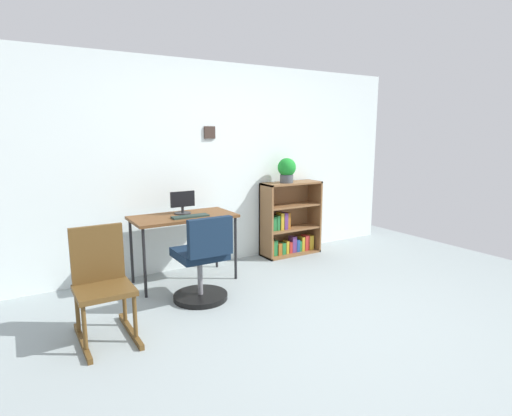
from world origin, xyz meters
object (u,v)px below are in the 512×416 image
object	(u,v)px
rocking_chair	(102,282)
bookshelf_low	(288,223)
office_chair	(202,265)
desk	(183,221)
potted_plant_on_shelf	(287,169)
monitor	(183,203)
keyboard	(190,216)

from	to	relation	value
rocking_chair	bookshelf_low	bearing A→B (deg)	22.83
office_chair	rocking_chair	world-z (taller)	rocking_chair
rocking_chair	desk	bearing A→B (deg)	39.43
desk	potted_plant_on_shelf	world-z (taller)	potted_plant_on_shelf
office_chair	potted_plant_on_shelf	world-z (taller)	potted_plant_on_shelf
desk	monitor	bearing A→B (deg)	69.28
bookshelf_low	rocking_chair	bearing A→B (deg)	-157.17
keyboard	potted_plant_on_shelf	xyz separation A→B (m)	(1.45, 0.32, 0.39)
desk	potted_plant_on_shelf	distance (m)	1.56
keyboard	office_chair	size ratio (longest dim) A/B	0.46
keyboard	bookshelf_low	world-z (taller)	bookshelf_low
rocking_chair	monitor	bearing A→B (deg)	41.37
desk	rocking_chair	bearing A→B (deg)	-140.57
desk	keyboard	bearing A→B (deg)	-76.38
monitor	potted_plant_on_shelf	distance (m)	1.48
monitor	bookshelf_low	xyz separation A→B (m)	(1.52, 0.16, -0.42)
monitor	bookshelf_low	size ratio (longest dim) A/B	0.28
monitor	bookshelf_low	bearing A→B (deg)	6.17
office_chair	bookshelf_low	bearing A→B (deg)	28.25
office_chair	bookshelf_low	distance (m)	1.84
desk	keyboard	distance (m)	0.15
desk	office_chair	xyz separation A→B (m)	(-0.06, -0.62, -0.30)
monitor	office_chair	distance (m)	0.86
keyboard	potted_plant_on_shelf	world-z (taller)	potted_plant_on_shelf
rocking_chair	potted_plant_on_shelf	size ratio (longest dim) A/B	2.79
potted_plant_on_shelf	rocking_chair	bearing A→B (deg)	-157.58
keyboard	potted_plant_on_shelf	distance (m)	1.54
desk	potted_plant_on_shelf	size ratio (longest dim) A/B	3.45
potted_plant_on_shelf	office_chair	bearing A→B (deg)	-152.11
monitor	office_chair	size ratio (longest dim) A/B	0.32
monitor	keyboard	bearing A→B (deg)	-90.84
rocking_chair	potted_plant_on_shelf	world-z (taller)	potted_plant_on_shelf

